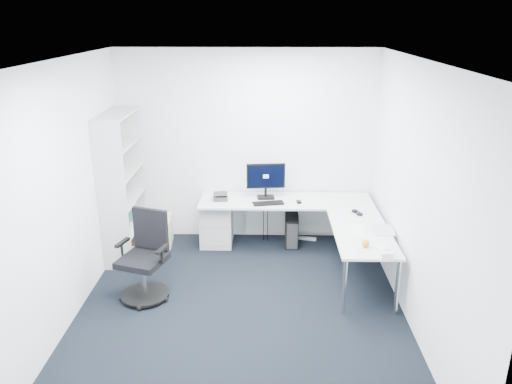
{
  "coord_description": "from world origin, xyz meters",
  "views": [
    {
      "loc": [
        0.26,
        -4.71,
        3.1
      ],
      "look_at": [
        0.15,
        1.05,
        1.05
      ],
      "focal_mm": 35.0,
      "sensor_mm": 36.0,
      "label": 1
    }
  ],
  "objects_px": {
    "bookshelf": "(122,186)",
    "laptop": "(384,221)",
    "task_chair": "(142,258)",
    "l_desk": "(286,233)",
    "monitor": "(266,181)"
  },
  "relations": [
    {
      "from": "bookshelf",
      "to": "monitor",
      "type": "xyz_separation_m",
      "value": [
        1.9,
        0.36,
        -0.02
      ]
    },
    {
      "from": "monitor",
      "to": "laptop",
      "type": "xyz_separation_m",
      "value": [
        1.39,
        -1.09,
        -0.13
      ]
    },
    {
      "from": "l_desk",
      "to": "bookshelf",
      "type": "relative_size",
      "value": 1.22
    },
    {
      "from": "l_desk",
      "to": "laptop",
      "type": "relative_size",
      "value": 6.75
    },
    {
      "from": "bookshelf",
      "to": "laptop",
      "type": "distance_m",
      "value": 3.37
    },
    {
      "from": "bookshelf",
      "to": "task_chair",
      "type": "relative_size",
      "value": 1.9
    },
    {
      "from": "l_desk",
      "to": "monitor",
      "type": "bearing_deg",
      "value": 124.54
    },
    {
      "from": "l_desk",
      "to": "bookshelf",
      "type": "height_order",
      "value": "bookshelf"
    },
    {
      "from": "bookshelf",
      "to": "monitor",
      "type": "relative_size",
      "value": 3.65
    },
    {
      "from": "bookshelf",
      "to": "laptop",
      "type": "bearing_deg",
      "value": -12.57
    },
    {
      "from": "l_desk",
      "to": "laptop",
      "type": "xyz_separation_m",
      "value": [
        1.11,
        -0.68,
        0.47
      ]
    },
    {
      "from": "bookshelf",
      "to": "monitor",
      "type": "distance_m",
      "value": 1.93
    },
    {
      "from": "task_chair",
      "to": "laptop",
      "type": "xyz_separation_m",
      "value": [
        2.79,
        0.41,
        0.31
      ]
    },
    {
      "from": "bookshelf",
      "to": "monitor",
      "type": "bearing_deg",
      "value": 10.65
    },
    {
      "from": "laptop",
      "to": "monitor",
      "type": "bearing_deg",
      "value": 146.12
    }
  ]
}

